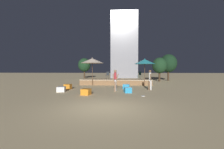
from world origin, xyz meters
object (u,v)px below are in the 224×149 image
Objects in this scene: patio_umbrella_1 at (145,62)px; person_0 at (115,79)px; bistro_chair_0 at (108,74)px; bistro_chair_1 at (140,74)px; person_1 at (150,79)px; background_tree_0 at (84,65)px; background_tree_1 at (168,63)px; cube_seat_1 at (68,87)px; cube_seat_4 at (61,89)px; cube_seat_2 at (128,90)px; frisbee_disc at (143,96)px; background_tree_2 at (160,66)px; patio_umbrella_0 at (92,61)px; cube_seat_0 at (86,92)px; cube_seat_3 at (126,87)px.

patio_umbrella_1 is 1.68× the size of person_0.
bistro_chair_0 is 4.14m from bistro_chair_1.
patio_umbrella_1 reaches higher than person_1.
person_0 is 0.46× the size of background_tree_0.
background_tree_1 reaches higher than bistro_chair_1.
cube_seat_4 is (-0.02, -1.55, -0.02)m from cube_seat_1.
cube_seat_2 reaches higher than frisbee_disc.
background_tree_2 is at bearing 63.81° from cube_seat_2.
patio_umbrella_0 is 1.74× the size of person_0.
patio_umbrella_0 is 4.47× the size of cube_seat_4.
background_tree_0 is (-4.42, 18.26, 2.40)m from cube_seat_0.
background_tree_1 reaches higher than person_1.
cube_seat_1 is 14.18m from background_tree_2.
patio_umbrella_0 is 6.67m from cube_seat_2.
person_1 is 3.39m from frisbee_disc.
cube_seat_2 is 0.16× the size of background_tree_0.
cube_seat_1 is 1.00× the size of cube_seat_2.
person_0 is (4.42, 0.53, 0.79)m from cube_seat_4.
patio_umbrella_0 reaches higher than bistro_chair_0.
frisbee_disc is (-1.21, -6.62, -2.66)m from patio_umbrella_1.
background_tree_1 is 2.23m from background_tree_2.
frisbee_disc is (-0.97, -9.02, -1.16)m from bistro_chair_1.
patio_umbrella_0 is 0.80× the size of background_tree_0.
background_tree_1 is at bearing 34.00° from patio_umbrella_0.
patio_umbrella_0 is 1.76× the size of person_1.
person_1 is (3.05, 0.86, -0.02)m from person_0.
cube_seat_2 is 0.18× the size of background_tree_2.
cube_seat_1 is at bearing 30.73° from bistro_chair_0.
patio_umbrella_1 reaches higher than cube_seat_4.
patio_umbrella_1 is at bearing 2.32° from patio_umbrella_0.
bistro_chair_1 is (2.94, 6.81, 0.18)m from person_0.
cube_seat_1 is 9.41m from bistro_chair_1.
patio_umbrella_0 is 5.29m from person_0.
patio_umbrella_0 is 12.96m from background_tree_1.
cube_seat_4 is 6.61m from frisbee_disc.
cube_seat_2 is 0.35× the size of person_0.
cube_seat_4 is at bearing -110.09° from patio_umbrella_0.
person_1 is 18.32m from background_tree_0.
person_1 is (7.47, 1.39, 0.77)m from cube_seat_4.
frisbee_disc is (0.97, -1.47, -0.20)m from cube_seat_2.
bistro_chair_0 is (-4.19, 5.25, 0.20)m from person_1.
frisbee_disc is 20.62m from background_tree_0.
cube_seat_3 is at bearing 47.53° from cube_seat_0.
cube_seat_2 is 0.70× the size of bistro_chair_1.
cube_seat_4 is 4.52m from person_0.
bistro_chair_0 is (-1.13, 6.11, 0.18)m from person_0.
cube_seat_0 is 1.02× the size of cube_seat_4.
person_0 is at bearing -123.34° from cube_seat_3.
patio_umbrella_1 is at bearing 49.99° from cube_seat_0.
background_tree_0 reaches higher than cube_seat_3.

